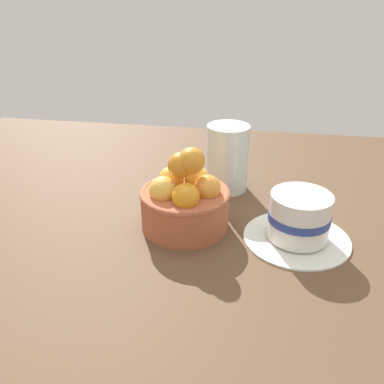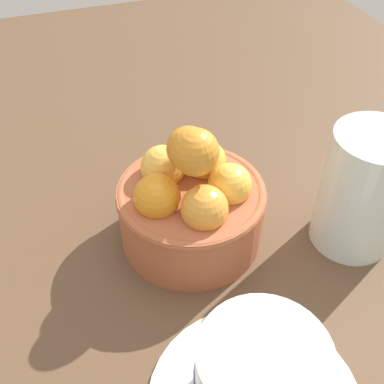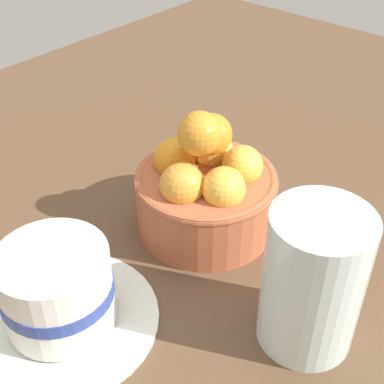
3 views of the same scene
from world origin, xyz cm
name	(u,v)px [view 2 (image 2 of 3)]	position (x,y,z in cm)	size (l,w,h in cm)	color
ground_plane	(191,252)	(0.00, 0.00, -2.45)	(121.11, 96.43, 4.89)	brown
terracotta_bowl	(191,202)	(-0.02, 0.01, 4.58)	(13.56, 13.56, 13.04)	#AD5938
coffee_cup	(259,383)	(-16.89, 1.00, 3.28)	(15.60, 15.60, 7.39)	white
water_glass	(363,191)	(-5.08, -14.40, 5.97)	(7.51, 7.51, 11.93)	silver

